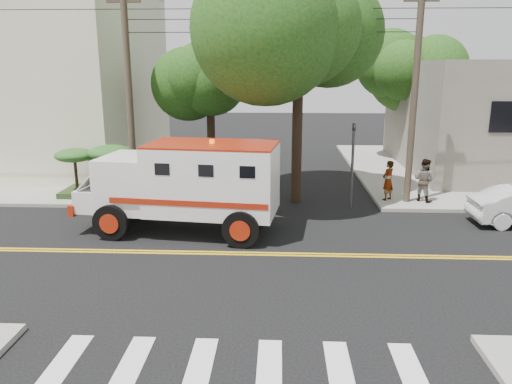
{
  "coord_description": "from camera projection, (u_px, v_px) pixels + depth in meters",
  "views": [
    {
      "loc": [
        0.75,
        -15.04,
        5.87
      ],
      "look_at": [
        -0.05,
        1.81,
        1.6
      ],
      "focal_mm": 35.0,
      "sensor_mm": 36.0,
      "label": 1
    }
  ],
  "objects": [
    {
      "name": "traffic_signal",
      "position": [
        353.0,
        156.0,
        20.74
      ],
      "size": [
        0.15,
        0.18,
        3.6
      ],
      "color": "#3F3F42",
      "rests_on": "ground"
    },
    {
      "name": "utility_pole_left",
      "position": [
        129.0,
        99.0,
        21.01
      ],
      "size": [
        0.28,
        0.28,
        9.0
      ],
      "primitive_type": "cylinder",
      "color": "#382D23",
      "rests_on": "ground"
    },
    {
      "name": "sidewalk_ne",
      "position": [
        502.0,
        170.0,
        28.47
      ],
      "size": [
        17.0,
        17.0,
        0.15
      ],
      "primitive_type": "cube",
      "color": "gray",
      "rests_on": "ground"
    },
    {
      "name": "pedestrian_b",
      "position": [
        424.0,
        180.0,
        21.55
      ],
      "size": [
        1.15,
        1.14,
        1.87
      ],
      "primitive_type": "imported",
      "rotation": [
        0.0,
        0.0,
        2.38
      ],
      "color": "gray",
      "rests_on": "sidewalk_ne"
    },
    {
      "name": "tree_right",
      "position": [
        418.0,
        62.0,
        29.41
      ],
      "size": [
        4.8,
        4.5,
        8.2
      ],
      "color": "black",
      "rests_on": "ground"
    },
    {
      "name": "armored_truck",
      "position": [
        188.0,
        182.0,
        17.77
      ],
      "size": [
        7.44,
        3.59,
        3.27
      ],
      "rotation": [
        0.0,
        0.0,
        -0.12
      ],
      "color": "silver",
      "rests_on": "ground"
    },
    {
      "name": "accessibility_sign",
      "position": [
        122.0,
        171.0,
        21.97
      ],
      "size": [
        0.45,
        0.1,
        2.02
      ],
      "color": "#3F3F42",
      "rests_on": "ground"
    },
    {
      "name": "tree_main",
      "position": [
        310.0,
        32.0,
        20.2
      ],
      "size": [
        6.08,
        5.7,
        9.85
      ],
      "color": "black",
      "rests_on": "ground"
    },
    {
      "name": "tree_left",
      "position": [
        215.0,
        69.0,
        26.17
      ],
      "size": [
        4.48,
        4.2,
        7.7
      ],
      "color": "black",
      "rests_on": "ground"
    },
    {
      "name": "utility_pole_right",
      "position": [
        414.0,
        100.0,
        20.65
      ],
      "size": [
        0.28,
        0.28,
        9.0
      ],
      "primitive_type": "cylinder",
      "color": "#382D23",
      "rests_on": "ground"
    },
    {
      "name": "palm_planter",
      "position": [
        97.0,
        163.0,
        22.4
      ],
      "size": [
        3.52,
        2.63,
        2.36
      ],
      "color": "#1E3314",
      "rests_on": "sidewalk_nw"
    },
    {
      "name": "ground",
      "position": [
        255.0,
        254.0,
        16.04
      ],
      "size": [
        100.0,
        100.0,
        0.0
      ],
      "primitive_type": "plane",
      "color": "black",
      "rests_on": "ground"
    },
    {
      "name": "pedestrian_a",
      "position": [
        388.0,
        180.0,
        21.74
      ],
      "size": [
        0.75,
        0.74,
        1.75
      ],
      "primitive_type": "imported",
      "rotation": [
        0.0,
        0.0,
        3.88
      ],
      "color": "gray",
      "rests_on": "sidewalk_ne"
    },
    {
      "name": "building_left",
      "position": [
        11.0,
        78.0,
        30.02
      ],
      "size": [
        16.0,
        14.0,
        10.0
      ],
      "primitive_type": "cube",
      "color": "beige",
      "rests_on": "sidewalk_nw"
    },
    {
      "name": "sidewalk_nw",
      "position": [
        40.0,
        166.0,
        29.72
      ],
      "size": [
        17.0,
        17.0,
        0.15
      ],
      "primitive_type": "cube",
      "color": "gray",
      "rests_on": "ground"
    }
  ]
}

